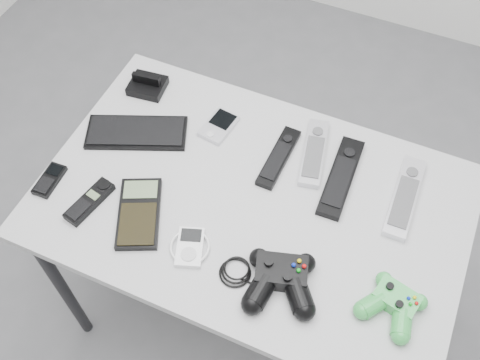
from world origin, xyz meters
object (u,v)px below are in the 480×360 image
at_px(pda_keyboard, 137,132).
at_px(controller_black, 281,278).
at_px(pda, 219,126).
at_px(remote_black_a, 279,157).
at_px(remote_black_b, 341,177).
at_px(controller_green, 393,303).
at_px(desk, 252,212).
at_px(calculator, 139,213).
at_px(mobile_phone, 49,180).
at_px(remote_silver_a, 314,152).
at_px(remote_silver_b, 405,197).
at_px(mp3_player, 190,247).
at_px(cordless_handset, 89,201).

height_order(pda_keyboard, controller_black, controller_black).
bearing_deg(controller_black, pda, 115.05).
xyz_separation_m(remote_black_a, remote_black_b, (0.17, 0.00, 0.00)).
height_order(remote_black_b, controller_green, controller_green).
xyz_separation_m(pda, controller_black, (0.32, -0.35, 0.02)).
distance_m(desk, pda, 0.25).
xyz_separation_m(pda_keyboard, calculator, (0.13, -0.22, 0.00)).
bearing_deg(controller_black, remote_black_a, 95.37).
height_order(mobile_phone, calculator, calculator).
bearing_deg(pda_keyboard, controller_black, -48.52).
relative_size(desk, remote_silver_a, 4.91).
distance_m(desk, controller_green, 0.42).
bearing_deg(pda_keyboard, remote_silver_a, -7.34).
height_order(desk, remote_black_b, remote_black_b).
height_order(remote_silver_a, remote_black_a, remote_silver_a).
bearing_deg(mobile_phone, pda_keyboard, 58.24).
relative_size(desk, remote_silver_b, 4.32).
bearing_deg(mobile_phone, remote_silver_b, 17.56).
bearing_deg(remote_black_b, remote_black_a, 179.34).
bearing_deg(remote_black_b, calculator, -146.52).
distance_m(pda_keyboard, mp3_player, 0.38).
bearing_deg(mp3_player, remote_silver_a, 45.36).
height_order(pda_keyboard, calculator, calculator).
bearing_deg(remote_silver_b, remote_silver_a, 169.52).
height_order(mp3_player, controller_black, controller_black).
bearing_deg(remote_silver_b, mp3_player, -142.95).
height_order(remote_black_a, remote_black_b, remote_black_b).
distance_m(cordless_handset, mp3_player, 0.28).
xyz_separation_m(remote_silver_b, controller_green, (0.04, -0.28, 0.01)).
bearing_deg(cordless_handset, remote_black_a, 51.77).
bearing_deg(mobile_phone, cordless_handset, -9.51).
bearing_deg(remote_black_a, controller_black, -66.48).
height_order(mobile_phone, mp3_player, mp3_player).
bearing_deg(remote_silver_a, pda, 171.98).
xyz_separation_m(desk, mobile_phone, (-0.49, -0.15, 0.07)).
xyz_separation_m(pda, mp3_player, (0.09, -0.36, 0.00)).
bearing_deg(controller_green, remote_silver_b, 112.38).
bearing_deg(pda_keyboard, cordless_handset, -111.54).
bearing_deg(remote_black_a, mobile_phone, -147.90).
relative_size(remote_silver_a, remote_silver_b, 0.88).
relative_size(calculator, controller_black, 0.71).
height_order(desk, controller_black, controller_black).
relative_size(remote_silver_a, calculator, 1.09).
xyz_separation_m(mobile_phone, mp3_player, (0.41, -0.03, 0.00)).
distance_m(pda, mobile_phone, 0.45).
xyz_separation_m(mp3_player, controller_black, (0.22, 0.00, 0.02)).
bearing_deg(mp3_player, remote_black_a, 53.98).
bearing_deg(controller_black, controller_green, -5.92).
xyz_separation_m(remote_silver_b, controller_black, (-0.20, -0.33, 0.02)).
xyz_separation_m(remote_black_a, calculator, (-0.25, -0.29, -0.00)).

